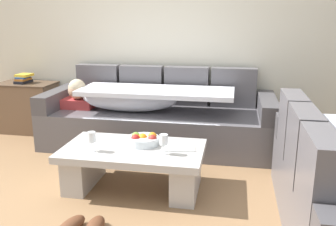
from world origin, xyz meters
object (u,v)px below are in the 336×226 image
(wine_glass_near_left, at_px, (92,138))
(book_stack_on_cabinet, at_px, (24,78))
(fruit_bowl, at_px, (143,140))
(side_cabinet, at_px, (28,107))
(wine_glass_near_right, at_px, (164,140))
(coffee_table, at_px, (134,163))
(couch_along_wall, at_px, (154,118))
(open_magazine, at_px, (178,147))
(pair_of_shoes, at_px, (83,226))

(wine_glass_near_left, bearing_deg, book_stack_on_cabinet, 135.29)
(fruit_bowl, xyz_separation_m, side_cabinet, (-1.87, 1.26, -0.10))
(wine_glass_near_right, bearing_deg, wine_glass_near_left, -175.75)
(coffee_table, height_order, wine_glass_near_left, wine_glass_near_left)
(couch_along_wall, bearing_deg, book_stack_on_cabinet, 172.84)
(wine_glass_near_left, relative_size, side_cabinet, 0.23)
(fruit_bowl, xyz_separation_m, book_stack_on_cabinet, (-1.89, 1.26, 0.27))
(coffee_table, relative_size, book_stack_on_cabinet, 5.18)
(couch_along_wall, xyz_separation_m, open_magazine, (0.45, -1.06, 0.06))
(fruit_bowl, distance_m, side_cabinet, 2.26)
(wine_glass_near_left, relative_size, wine_glass_near_right, 1.00)
(pair_of_shoes, bearing_deg, side_cabinet, 128.20)
(couch_along_wall, xyz_separation_m, wine_glass_near_right, (0.36, -1.23, 0.17))
(pair_of_shoes, bearing_deg, fruit_bowl, 73.80)
(couch_along_wall, distance_m, pair_of_shoes, 1.87)
(fruit_bowl, bearing_deg, side_cabinet, 145.89)
(couch_along_wall, xyz_separation_m, book_stack_on_cabinet, (-1.75, 0.22, 0.37))
(book_stack_on_cabinet, bearing_deg, couch_along_wall, -7.16)
(wine_glass_near_left, distance_m, side_cabinet, 2.12)
(side_cabinet, bearing_deg, couch_along_wall, -7.37)
(coffee_table, distance_m, pair_of_shoes, 0.76)
(couch_along_wall, bearing_deg, wine_glass_near_right, -73.79)
(fruit_bowl, relative_size, book_stack_on_cabinet, 1.21)
(coffee_table, xyz_separation_m, fruit_bowl, (0.07, 0.09, 0.18))
(fruit_bowl, xyz_separation_m, open_magazine, (0.31, -0.02, -0.04))
(book_stack_on_cabinet, xyz_separation_m, pair_of_shoes, (1.65, -2.07, -0.65))
(wine_glass_near_right, bearing_deg, side_cabinet, 145.11)
(fruit_bowl, xyz_separation_m, wine_glass_near_left, (-0.38, -0.23, 0.07))
(side_cabinet, relative_size, book_stack_on_cabinet, 3.11)
(coffee_table, distance_m, book_stack_on_cabinet, 2.31)
(fruit_bowl, height_order, wine_glass_near_left, wine_glass_near_left)
(coffee_table, height_order, book_stack_on_cabinet, book_stack_on_cabinet)
(coffee_table, bearing_deg, couch_along_wall, 93.64)
(coffee_table, bearing_deg, side_cabinet, 142.98)
(wine_glass_near_left, bearing_deg, coffee_table, 24.40)
(book_stack_on_cabinet, bearing_deg, open_magazine, -30.32)
(wine_glass_near_left, distance_m, pair_of_shoes, 0.74)
(coffee_table, distance_m, fruit_bowl, 0.22)
(book_stack_on_cabinet, bearing_deg, coffee_table, -36.63)
(wine_glass_near_right, xyz_separation_m, book_stack_on_cabinet, (-2.11, 1.45, 0.20))
(couch_along_wall, distance_m, fruit_bowl, 1.05)
(wine_glass_near_right, xyz_separation_m, open_magazine, (0.09, 0.17, -0.11))
(coffee_table, relative_size, wine_glass_near_left, 7.23)
(fruit_bowl, height_order, book_stack_on_cabinet, book_stack_on_cabinet)
(wine_glass_near_left, height_order, book_stack_on_cabinet, book_stack_on_cabinet)
(book_stack_on_cabinet, bearing_deg, fruit_bowl, -33.73)
(wine_glass_near_left, xyz_separation_m, book_stack_on_cabinet, (-1.51, 1.49, 0.20))
(couch_along_wall, relative_size, wine_glass_near_right, 15.66)
(fruit_bowl, height_order, open_magazine, fruit_bowl)
(coffee_table, xyz_separation_m, pair_of_shoes, (-0.17, -0.72, -0.19))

